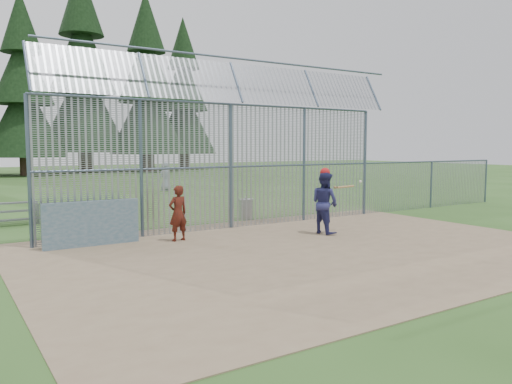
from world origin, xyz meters
TOP-DOWN VIEW (x-y plane):
  - ground at (0.00, 0.00)m, footprint 120.00×120.00m
  - dirt_infield at (0.00, -0.50)m, footprint 14.00×10.00m
  - dugout_wall at (-4.60, 2.90)m, footprint 2.50×0.12m
  - batter at (1.84, 1.02)m, footprint 0.78×0.96m
  - onlooker at (-2.38, 2.33)m, footprint 0.61×0.44m
  - bg_kid_standing at (3.49, 17.36)m, footprint 0.95×0.76m
  - batting_gear at (1.96, 0.99)m, footprint 1.45×0.42m
  - trash_can at (1.46, 4.93)m, footprint 0.56×0.56m
  - backstop_fence at (1.81, 3.43)m, footprint 20.09×0.81m
  - conifer_row at (1.93, 41.51)m, footprint 38.48×12.26m

SIDE VIEW (x-z plane):
  - ground at x=0.00m, z-range 0.00..0.00m
  - dirt_infield at x=0.00m, z-range 0.00..0.02m
  - trash_can at x=1.46m, z-range -0.03..0.79m
  - dugout_wall at x=-4.60m, z-range 0.02..1.22m
  - onlooker at x=-2.38m, z-range 0.02..1.58m
  - bg_kid_standing at x=3.49m, z-range 0.00..1.71m
  - batter at x=1.84m, z-range 0.02..1.89m
  - batting_gear at x=1.96m, z-range 1.48..2.12m
  - backstop_fence at x=1.81m, z-range -0.29..5.01m
  - conifer_row at x=1.93m, z-range 0.73..20.93m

